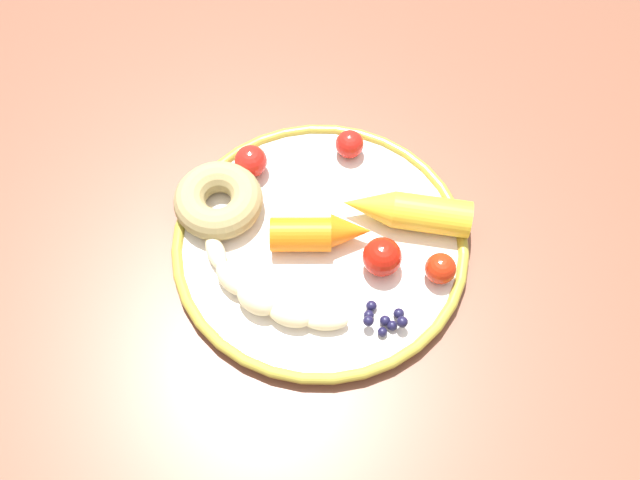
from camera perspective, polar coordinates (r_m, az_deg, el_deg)
ground_plane at (r=1.44m, az=0.62°, el=-14.45°), size 6.00×6.00×0.00m
dining_table at (r=0.86m, az=1.00°, el=-3.11°), size 1.05×0.96×0.70m
plate at (r=0.78m, az=0.00°, el=-0.11°), size 0.32×0.32×0.02m
banana at (r=0.74m, az=-4.68°, el=-4.34°), size 0.12×0.15×0.03m
carrot_orange at (r=0.76m, az=0.07°, el=0.65°), size 0.05×0.11×0.04m
carrot_yellow at (r=0.78m, az=6.88°, el=2.30°), size 0.07×0.14×0.04m
donut at (r=0.79m, az=-8.10°, el=3.15°), size 0.14×0.14×0.04m
blueberry_pile at (r=0.73m, az=5.13°, el=-6.27°), size 0.04×0.05×0.02m
tomato_near at (r=0.83m, az=2.37°, el=7.63°), size 0.03×0.03×0.03m
tomato_mid at (r=0.75m, az=9.56°, el=-2.26°), size 0.03×0.03×0.03m
tomato_far at (r=0.82m, az=-5.53°, el=6.26°), size 0.04×0.04×0.04m
tomato_extra at (r=0.75m, az=4.97°, el=-1.35°), size 0.04×0.04×0.04m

